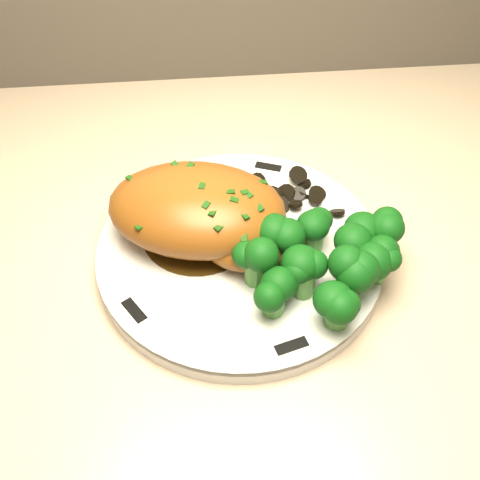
{
  "coord_description": "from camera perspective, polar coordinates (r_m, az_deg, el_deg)",
  "views": [
    {
      "loc": [
        0.23,
        1.26,
        1.34
      ],
      "look_at": [
        0.27,
        1.65,
        0.91
      ],
      "focal_mm": 45.0,
      "sensor_mm": 36.0,
      "label": 1
    }
  ],
  "objects": [
    {
      "name": "rim_accent_4",
      "position": [
        0.52,
        4.9,
        -10.0
      ],
      "size": [
        0.03,
        0.02,
        0.0
      ],
      "primitive_type": "cube",
      "rotation": [
        0.0,
        0.0,
        6.56
      ],
      "color": "black",
      "rests_on": "plate"
    },
    {
      "name": "rim_accent_0",
      "position": [
        0.6,
        11.61,
        -0.13
      ],
      "size": [
        0.01,
        0.03,
        0.0
      ],
      "primitive_type": "cube",
      "rotation": [
        0.0,
        0.0,
        1.53
      ],
      "color": "black",
      "rests_on": "plate"
    },
    {
      "name": "rim_accent_2",
      "position": [
        0.64,
        -9.19,
        3.83
      ],
      "size": [
        0.03,
        0.03,
        0.0
      ],
      "primitive_type": "cube",
      "rotation": [
        0.0,
        0.0,
        4.05
      ],
      "color": "black",
      "rests_on": "plate"
    },
    {
      "name": "broccoli_florets",
      "position": [
        0.55,
        7.96,
        -1.92
      ],
      "size": [
        0.16,
        0.12,
        0.05
      ],
      "rotation": [
        0.0,
        0.0,
        0.16
      ],
      "color": "#4F903D",
      "rests_on": "plate"
    },
    {
      "name": "chicken_breast",
      "position": [
        0.57,
        -3.59,
        2.56
      ],
      "size": [
        0.19,
        0.15,
        0.07
      ],
      "rotation": [
        0.0,
        0.0,
        -0.22
      ],
      "color": "brown",
      "rests_on": "plate"
    },
    {
      "name": "rim_accent_3",
      "position": [
        0.55,
        -10.01,
        -6.61
      ],
      "size": [
        0.02,
        0.03,
        0.0
      ],
      "primitive_type": "cube",
      "rotation": [
        0.0,
        0.0,
        5.3
      ],
      "color": "black",
      "rests_on": "plate"
    },
    {
      "name": "rim_accent_1",
      "position": [
        0.67,
        2.7,
        6.93
      ],
      "size": [
        0.03,
        0.02,
        0.0
      ],
      "primitive_type": "cube",
      "rotation": [
        0.0,
        0.0,
        2.79
      ],
      "color": "black",
      "rests_on": "plate"
    },
    {
      "name": "mushroom_pile",
      "position": [
        0.63,
        4.86,
        3.82
      ],
      "size": [
        0.09,
        0.07,
        0.02
      ],
      "color": "black",
      "rests_on": "plate"
    },
    {
      "name": "plate",
      "position": [
        0.59,
        0.0,
        -1.25
      ],
      "size": [
        0.31,
        0.31,
        0.02
      ],
      "primitive_type": "cylinder",
      "rotation": [
        0.0,
        0.0,
        -0.12
      ],
      "color": "silver",
      "rests_on": "counter"
    },
    {
      "name": "gravy_pool",
      "position": [
        0.6,
        -3.94,
        0.7
      ],
      "size": [
        0.11,
        0.11,
        0.0
      ],
      "primitive_type": "cylinder",
      "color": "#352209",
      "rests_on": "plate"
    }
  ]
}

